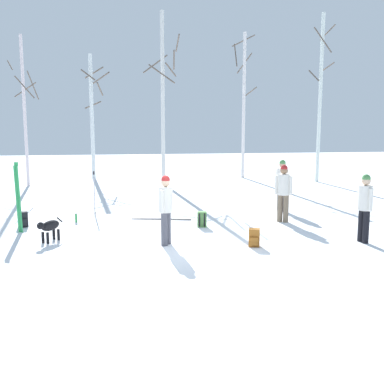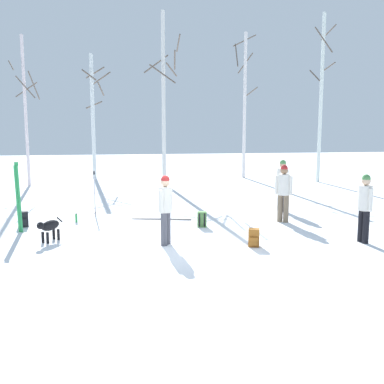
{
  "view_description": "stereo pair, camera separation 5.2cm",
  "coord_description": "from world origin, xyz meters",
  "px_view_note": "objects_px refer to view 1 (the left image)",
  "views": [
    {
      "loc": [
        -1.26,
        -10.55,
        3.08
      ],
      "look_at": [
        0.49,
        2.53,
        1.0
      ],
      "focal_mm": 44.11,
      "sensor_mm": 36.0,
      "label": 1
    },
    {
      "loc": [
        -1.21,
        -10.56,
        3.08
      ],
      "look_at": [
        0.49,
        2.53,
        1.0
      ],
      "focal_mm": 44.11,
      "sensor_mm": 36.0,
      "label": 2
    }
  ],
  "objects_px": {
    "ski_pair_lying_0": "(161,219)",
    "ski_poles_0": "(94,192)",
    "person_1": "(166,205)",
    "backpack_1": "(202,219)",
    "backpack_0": "(23,220)",
    "birch_tree_5": "(244,103)",
    "ski_pair_planted_0": "(18,198)",
    "birch_tree_2": "(25,109)",
    "dog": "(49,227)",
    "person_0": "(365,204)",
    "person_3": "(282,182)",
    "birch_tree_6": "(320,96)",
    "backpack_2": "(254,238)",
    "birch_tree_3": "(92,114)",
    "birch_tree_4": "(163,96)",
    "water_bottle_0": "(76,218)",
    "person_2": "(283,189)"
  },
  "relations": [
    {
      "from": "ski_pair_lying_0",
      "to": "ski_poles_0",
      "type": "distance_m",
      "value": 2.35
    },
    {
      "from": "person_1",
      "to": "ski_pair_lying_0",
      "type": "distance_m",
      "value": 3.1
    },
    {
      "from": "backpack_1",
      "to": "backpack_0",
      "type": "bearing_deg",
      "value": 172.65
    },
    {
      "from": "ski_poles_0",
      "to": "birch_tree_5",
      "type": "distance_m",
      "value": 11.7
    },
    {
      "from": "ski_poles_0",
      "to": "backpack_1",
      "type": "bearing_deg",
      "value": -32.38
    },
    {
      "from": "ski_pair_planted_0",
      "to": "birch_tree_2",
      "type": "height_order",
      "value": "birch_tree_2"
    },
    {
      "from": "dog",
      "to": "backpack_0",
      "type": "xyz_separation_m",
      "value": [
        -1.02,
        1.8,
        -0.17
      ]
    },
    {
      "from": "person_0",
      "to": "person_3",
      "type": "height_order",
      "value": "same"
    },
    {
      "from": "backpack_0",
      "to": "birch_tree_6",
      "type": "xyz_separation_m",
      "value": [
        12.11,
        8.13,
        3.87
      ]
    },
    {
      "from": "dog",
      "to": "ski_pair_planted_0",
      "type": "relative_size",
      "value": 0.4
    },
    {
      "from": "backpack_2",
      "to": "birch_tree_3",
      "type": "bearing_deg",
      "value": 109.06
    },
    {
      "from": "person_3",
      "to": "birch_tree_6",
      "type": "relative_size",
      "value": 0.22
    },
    {
      "from": "backpack_2",
      "to": "birch_tree_4",
      "type": "distance_m",
      "value": 11.77
    },
    {
      "from": "ski_pair_planted_0",
      "to": "dog",
      "type": "bearing_deg",
      "value": -49.76
    },
    {
      "from": "ski_poles_0",
      "to": "dog",
      "type": "bearing_deg",
      "value": -106.05
    },
    {
      "from": "ski_pair_lying_0",
      "to": "person_0",
      "type": "bearing_deg",
      "value": -34.9
    },
    {
      "from": "birch_tree_5",
      "to": "ski_poles_0",
      "type": "bearing_deg",
      "value": -128.15
    },
    {
      "from": "person_0",
      "to": "person_3",
      "type": "bearing_deg",
      "value": 100.16
    },
    {
      "from": "person_0",
      "to": "person_1",
      "type": "xyz_separation_m",
      "value": [
        -4.9,
        0.41,
        0.0
      ]
    },
    {
      "from": "person_0",
      "to": "birch_tree_2",
      "type": "relative_size",
      "value": 0.26
    },
    {
      "from": "ski_pair_planted_0",
      "to": "birch_tree_4",
      "type": "xyz_separation_m",
      "value": [
        4.58,
        8.8,
        3.11
      ]
    },
    {
      "from": "birch_tree_5",
      "to": "birch_tree_3",
      "type": "bearing_deg",
      "value": 175.18
    },
    {
      "from": "ski_poles_0",
      "to": "person_3",
      "type": "bearing_deg",
      "value": -0.51
    },
    {
      "from": "ski_poles_0",
      "to": "birch_tree_6",
      "type": "xyz_separation_m",
      "value": [
        10.18,
        6.79,
        3.33
      ]
    },
    {
      "from": "backpack_0",
      "to": "backpack_1",
      "type": "bearing_deg",
      "value": -7.35
    },
    {
      "from": "ski_pair_planted_0",
      "to": "birch_tree_6",
      "type": "xyz_separation_m",
      "value": [
        12.06,
        8.79,
        3.14
      ]
    },
    {
      "from": "person_3",
      "to": "birch_tree_4",
      "type": "relative_size",
      "value": 0.22
    },
    {
      "from": "water_bottle_0",
      "to": "dog",
      "type": "bearing_deg",
      "value": -100.62
    },
    {
      "from": "backpack_2",
      "to": "birch_tree_4",
      "type": "height_order",
      "value": "birch_tree_4"
    },
    {
      "from": "ski_pair_planted_0",
      "to": "ski_poles_0",
      "type": "bearing_deg",
      "value": 46.78
    },
    {
      "from": "birch_tree_4",
      "to": "birch_tree_6",
      "type": "distance_m",
      "value": 7.47
    },
    {
      "from": "birch_tree_5",
      "to": "birch_tree_6",
      "type": "height_order",
      "value": "birch_tree_6"
    },
    {
      "from": "ski_poles_0",
      "to": "backpack_1",
      "type": "xyz_separation_m",
      "value": [
        3.14,
        -1.99,
        -0.55
      ]
    },
    {
      "from": "backpack_0",
      "to": "birch_tree_4",
      "type": "distance_m",
      "value": 10.13
    },
    {
      "from": "person_1",
      "to": "backpack_2",
      "type": "distance_m",
      "value": 2.28
    },
    {
      "from": "ski_poles_0",
      "to": "backpack_0",
      "type": "distance_m",
      "value": 2.4
    },
    {
      "from": "ski_pair_planted_0",
      "to": "ski_pair_lying_0",
      "type": "xyz_separation_m",
      "value": [
        3.93,
        1.14,
        -0.94
      ]
    },
    {
      "from": "dog",
      "to": "backpack_2",
      "type": "relative_size",
      "value": 1.76
    },
    {
      "from": "dog",
      "to": "backpack_0",
      "type": "relative_size",
      "value": 1.76
    },
    {
      "from": "birch_tree_2",
      "to": "backpack_0",
      "type": "bearing_deg",
      "value": -79.64
    },
    {
      "from": "backpack_1",
      "to": "backpack_2",
      "type": "distance_m",
      "value": 2.43
    },
    {
      "from": "ski_pair_lying_0",
      "to": "ski_poles_0",
      "type": "height_order",
      "value": "ski_poles_0"
    },
    {
      "from": "ski_pair_lying_0",
      "to": "backpack_0",
      "type": "bearing_deg",
      "value": -173.05
    },
    {
      "from": "person_0",
      "to": "person_1",
      "type": "height_order",
      "value": "same"
    },
    {
      "from": "dog",
      "to": "birch_tree_4",
      "type": "distance_m",
      "value": 11.21
    },
    {
      "from": "person_2",
      "to": "person_0",
      "type": "bearing_deg",
      "value": -63.85
    },
    {
      "from": "person_3",
      "to": "water_bottle_0",
      "type": "height_order",
      "value": "person_3"
    },
    {
      "from": "ski_pair_planted_0",
      "to": "person_2",
      "type": "bearing_deg",
      "value": 2.35
    },
    {
      "from": "person_0",
      "to": "person_1",
      "type": "relative_size",
      "value": 1.0
    },
    {
      "from": "person_0",
      "to": "birch_tree_4",
      "type": "height_order",
      "value": "birch_tree_4"
    }
  ]
}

